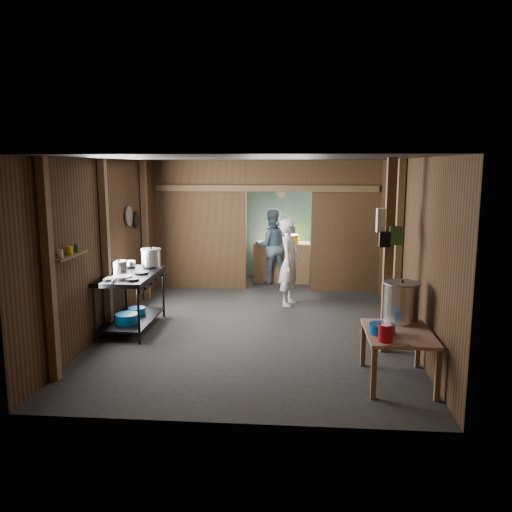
# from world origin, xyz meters

# --- Properties ---
(floor) EXTENTS (4.50, 7.00, 0.00)m
(floor) POSITION_xyz_m (0.00, 0.00, 0.00)
(floor) COLOR #282626
(floor) RESTS_ON ground
(ceiling) EXTENTS (4.50, 7.00, 0.00)m
(ceiling) POSITION_xyz_m (0.00, 0.00, 2.60)
(ceiling) COLOR black
(ceiling) RESTS_ON ground
(wall_back) EXTENTS (4.50, 0.00, 2.60)m
(wall_back) POSITION_xyz_m (0.00, 3.50, 1.30)
(wall_back) COLOR #4C2E19
(wall_back) RESTS_ON ground
(wall_front) EXTENTS (4.50, 0.00, 2.60)m
(wall_front) POSITION_xyz_m (0.00, -3.50, 1.30)
(wall_front) COLOR #4C2E19
(wall_front) RESTS_ON ground
(wall_left) EXTENTS (0.00, 7.00, 2.60)m
(wall_left) POSITION_xyz_m (-2.25, 0.00, 1.30)
(wall_left) COLOR #4C2E19
(wall_left) RESTS_ON ground
(wall_right) EXTENTS (0.00, 7.00, 2.60)m
(wall_right) POSITION_xyz_m (2.25, 0.00, 1.30)
(wall_right) COLOR #4C2E19
(wall_right) RESTS_ON ground
(partition_left) EXTENTS (1.85, 0.10, 2.60)m
(partition_left) POSITION_xyz_m (-1.32, 2.20, 1.30)
(partition_left) COLOR brown
(partition_left) RESTS_ON floor
(partition_right) EXTENTS (1.35, 0.10, 2.60)m
(partition_right) POSITION_xyz_m (1.57, 2.20, 1.30)
(partition_right) COLOR brown
(partition_right) RESTS_ON floor
(partition_header) EXTENTS (1.30, 0.10, 0.60)m
(partition_header) POSITION_xyz_m (0.25, 2.20, 2.30)
(partition_header) COLOR brown
(partition_header) RESTS_ON wall_back
(turquoise_panel) EXTENTS (4.40, 0.06, 2.50)m
(turquoise_panel) POSITION_xyz_m (0.00, 3.44, 1.25)
(turquoise_panel) COLOR #64A6A7
(turquoise_panel) RESTS_ON wall_back
(back_counter) EXTENTS (1.20, 0.50, 0.85)m
(back_counter) POSITION_xyz_m (0.30, 2.95, 0.42)
(back_counter) COLOR brown
(back_counter) RESTS_ON floor
(wall_clock) EXTENTS (0.20, 0.03, 0.20)m
(wall_clock) POSITION_xyz_m (0.25, 3.40, 1.90)
(wall_clock) COLOR beige
(wall_clock) RESTS_ON wall_back
(post_left_a) EXTENTS (0.10, 0.12, 2.60)m
(post_left_a) POSITION_xyz_m (-2.18, -2.60, 1.30)
(post_left_a) COLOR brown
(post_left_a) RESTS_ON floor
(post_left_b) EXTENTS (0.10, 0.12, 2.60)m
(post_left_b) POSITION_xyz_m (-2.18, -0.80, 1.30)
(post_left_b) COLOR brown
(post_left_b) RESTS_ON floor
(post_left_c) EXTENTS (0.10, 0.12, 2.60)m
(post_left_c) POSITION_xyz_m (-2.18, 1.20, 1.30)
(post_left_c) COLOR brown
(post_left_c) RESTS_ON floor
(post_right) EXTENTS (0.10, 0.12, 2.60)m
(post_right) POSITION_xyz_m (2.18, -0.20, 1.30)
(post_right) COLOR brown
(post_right) RESTS_ON floor
(post_free) EXTENTS (0.12, 0.12, 2.60)m
(post_free) POSITION_xyz_m (1.85, -1.30, 1.30)
(post_free) COLOR brown
(post_free) RESTS_ON floor
(cross_beam) EXTENTS (4.40, 0.12, 0.12)m
(cross_beam) POSITION_xyz_m (0.00, 2.15, 2.05)
(cross_beam) COLOR brown
(cross_beam) RESTS_ON wall_left
(pan_lid_big) EXTENTS (0.03, 0.34, 0.34)m
(pan_lid_big) POSITION_xyz_m (-2.21, 0.40, 1.65)
(pan_lid_big) COLOR gray
(pan_lid_big) RESTS_ON wall_left
(pan_lid_small) EXTENTS (0.03, 0.30, 0.30)m
(pan_lid_small) POSITION_xyz_m (-2.21, 0.80, 1.55)
(pan_lid_small) COLOR black
(pan_lid_small) RESTS_ON wall_left
(wall_shelf) EXTENTS (0.14, 0.80, 0.03)m
(wall_shelf) POSITION_xyz_m (-2.15, -2.10, 1.40)
(wall_shelf) COLOR brown
(wall_shelf) RESTS_ON wall_left
(jar_white) EXTENTS (0.07, 0.07, 0.10)m
(jar_white) POSITION_xyz_m (-2.15, -2.35, 1.47)
(jar_white) COLOR beige
(jar_white) RESTS_ON wall_shelf
(jar_yellow) EXTENTS (0.08, 0.08, 0.10)m
(jar_yellow) POSITION_xyz_m (-2.15, -2.10, 1.47)
(jar_yellow) COLOR #E4E006
(jar_yellow) RESTS_ON wall_shelf
(jar_green) EXTENTS (0.06, 0.06, 0.10)m
(jar_green) POSITION_xyz_m (-2.15, -1.88, 1.47)
(jar_green) COLOR #3C6C36
(jar_green) RESTS_ON wall_shelf
(bag_white) EXTENTS (0.22, 0.15, 0.32)m
(bag_white) POSITION_xyz_m (1.80, -1.22, 1.78)
(bag_white) COLOR beige
(bag_white) RESTS_ON post_free
(bag_green) EXTENTS (0.16, 0.12, 0.24)m
(bag_green) POSITION_xyz_m (1.92, -1.36, 1.60)
(bag_green) COLOR #3C6C36
(bag_green) RESTS_ON post_free
(bag_black) EXTENTS (0.14, 0.10, 0.20)m
(bag_black) POSITION_xyz_m (1.78, -1.38, 1.55)
(bag_black) COLOR black
(bag_black) RESTS_ON post_free
(gas_range) EXTENTS (0.76, 1.48, 0.87)m
(gas_range) POSITION_xyz_m (-1.88, -0.63, 0.44)
(gas_range) COLOR black
(gas_range) RESTS_ON floor
(prep_table) EXTENTS (0.75, 1.03, 0.61)m
(prep_table) POSITION_xyz_m (1.83, -2.34, 0.30)
(prep_table) COLOR tan
(prep_table) RESTS_ON floor
(stove_pot_large) EXTENTS (0.33, 0.33, 0.32)m
(stove_pot_large) POSITION_xyz_m (-1.71, -0.08, 1.02)
(stove_pot_large) COLOR silver
(stove_pot_large) RESTS_ON gas_range
(stove_pot_med) EXTENTS (0.27, 0.27, 0.22)m
(stove_pot_med) POSITION_xyz_m (-2.05, -0.64, 0.96)
(stove_pot_med) COLOR silver
(stove_pot_med) RESTS_ON gas_range
(stove_saucepan) EXTENTS (0.18, 0.18, 0.10)m
(stove_saucepan) POSITION_xyz_m (-2.05, -0.11, 0.92)
(stove_saucepan) COLOR silver
(stove_saucepan) RESTS_ON gas_range
(frying_pan) EXTENTS (0.38, 0.55, 0.07)m
(frying_pan) POSITION_xyz_m (-1.88, -1.00, 0.90)
(frying_pan) COLOR gray
(frying_pan) RESTS_ON gas_range
(blue_tub_front) EXTENTS (0.35, 0.35, 0.14)m
(blue_tub_front) POSITION_xyz_m (-1.88, -0.87, 0.24)
(blue_tub_front) COLOR #095291
(blue_tub_front) RESTS_ON gas_range
(blue_tub_back) EXTENTS (0.27, 0.27, 0.11)m
(blue_tub_back) POSITION_xyz_m (-1.88, -0.40, 0.22)
(blue_tub_back) COLOR #095291
(blue_tub_back) RESTS_ON gas_range
(stock_pot) EXTENTS (0.56, 0.56, 0.51)m
(stock_pot) POSITION_xyz_m (1.92, -1.93, 0.85)
(stock_pot) COLOR silver
(stock_pot) RESTS_ON prep_table
(wash_basin) EXTENTS (0.38, 0.38, 0.11)m
(wash_basin) POSITION_xyz_m (1.63, -2.41, 0.66)
(wash_basin) COLOR #095291
(wash_basin) RESTS_ON prep_table
(pink_bucket) EXTENTS (0.20, 0.20, 0.19)m
(pink_bucket) POSITION_xyz_m (1.62, -2.69, 0.70)
(pink_bucket) COLOR #B50914
(pink_bucket) RESTS_ON prep_table
(knife) EXTENTS (0.30, 0.09, 0.01)m
(knife) POSITION_xyz_m (1.72, -2.85, 0.61)
(knife) COLOR silver
(knife) RESTS_ON prep_table
(yellow_tub) EXTENTS (0.32, 0.32, 0.18)m
(yellow_tub) POSITION_xyz_m (0.49, 2.95, 0.94)
(yellow_tub) COLOR #E4E006
(yellow_tub) RESTS_ON back_counter
(red_cup) EXTENTS (0.13, 0.13, 0.16)m
(red_cup) POSITION_xyz_m (0.06, 2.95, 0.93)
(red_cup) COLOR red
(red_cup) RESTS_ON back_counter
(cook) EXTENTS (0.50, 0.64, 1.56)m
(cook) POSITION_xyz_m (0.51, 1.02, 0.78)
(cook) COLOR silver
(cook) RESTS_ON floor
(worker_back) EXTENTS (0.89, 0.77, 1.60)m
(worker_back) POSITION_xyz_m (0.08, 2.81, 0.80)
(worker_back) COLOR slate
(worker_back) RESTS_ON floor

